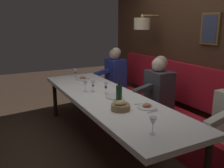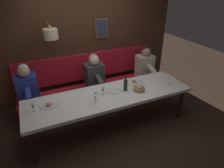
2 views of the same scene
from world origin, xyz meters
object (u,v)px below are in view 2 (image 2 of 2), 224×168
(diner_middle, at_px, (27,85))
(wine_glass_2, at_px, (170,80))
(diner_nearest, at_px, (145,63))
(wine_glass_0, at_px, (103,89))
(bread_bowl, at_px, (139,88))
(wine_glass_4, at_px, (33,105))
(wine_glass_3, at_px, (95,98))
(wine_glass_1, at_px, (96,94))
(dining_table, at_px, (110,97))
(wine_bottle, at_px, (126,85))
(diner_near, at_px, (94,72))

(diner_middle, height_order, wine_glass_2, diner_middle)
(diner_nearest, relative_size, wine_glass_0, 4.82)
(wine_glass_2, relative_size, bread_bowl, 0.75)
(diner_nearest, relative_size, wine_glass_4, 4.82)
(wine_glass_3, height_order, wine_glass_4, same)
(wine_glass_0, bearing_deg, diner_nearest, -60.17)
(wine_glass_1, xyz_separation_m, wine_glass_3, (-0.10, 0.05, 0.00))
(dining_table, bearing_deg, wine_glass_1, 103.03)
(wine_glass_1, distance_m, wine_glass_2, 1.55)
(diner_nearest, distance_m, wine_glass_3, 1.98)
(diner_nearest, relative_size, wine_bottle, 2.64)
(diner_middle, bearing_deg, wine_glass_2, -111.50)
(wine_glass_1, distance_m, wine_bottle, 0.64)
(wine_glass_0, bearing_deg, diner_near, -9.17)
(wine_glass_2, bearing_deg, diner_nearest, -4.92)
(diner_middle, xyz_separation_m, wine_glass_0, (-0.83, -1.27, 0.04))
(wine_glass_2, bearing_deg, wine_glass_3, 90.60)
(wine_glass_1, bearing_deg, diner_middle, 48.74)
(wine_glass_1, bearing_deg, wine_glass_3, 154.90)
(wine_glass_3, bearing_deg, wine_glass_4, 78.69)
(bread_bowl, bearing_deg, wine_glass_3, 94.27)
(dining_table, xyz_separation_m, wine_bottle, (0.01, -0.33, 0.17))
(dining_table, height_order, wine_glass_3, wine_glass_3)
(wine_glass_0, bearing_deg, bread_bowl, -102.38)
(wine_glass_3, distance_m, wine_glass_4, 1.01)
(diner_nearest, relative_size, wine_glass_2, 4.82)
(wine_glass_2, distance_m, wine_glass_4, 2.59)
(wine_glass_1, distance_m, wine_glass_3, 0.11)
(wine_glass_1, relative_size, wine_glass_3, 1.00)
(wine_glass_4, distance_m, bread_bowl, 1.91)
(wine_glass_3, bearing_deg, bread_bowl, -85.73)
(wine_glass_2, relative_size, wine_glass_3, 1.00)
(diner_near, distance_m, bread_bowl, 1.13)
(dining_table, bearing_deg, wine_glass_2, -97.06)
(wine_glass_3, bearing_deg, wine_glass_2, -89.40)
(dining_table, height_order, wine_glass_4, wine_glass_4)
(bread_bowl, bearing_deg, wine_bottle, 64.68)
(wine_glass_1, xyz_separation_m, wine_glass_4, (0.10, 1.04, -0.00))
(diner_middle, xyz_separation_m, wine_glass_4, (-0.85, -0.05, 0.04))
(wine_glass_2, bearing_deg, bread_bowl, 85.64)
(diner_near, xyz_separation_m, wine_glass_4, (-0.85, 1.35, 0.04))
(diner_nearest, xyz_separation_m, wine_glass_4, (-0.85, 2.67, 0.04))
(diner_nearest, height_order, wine_glass_1, diner_nearest)
(diner_middle, bearing_deg, diner_near, -90.00)
(dining_table, distance_m, wine_glass_1, 0.35)
(diner_nearest, relative_size, diner_middle, 1.00)
(diner_nearest, bearing_deg, diner_near, 90.00)
(wine_glass_1, height_order, bread_bowl, wine_glass_1)
(dining_table, distance_m, wine_glass_4, 1.35)
(bread_bowl, bearing_deg, wine_glass_1, 87.86)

